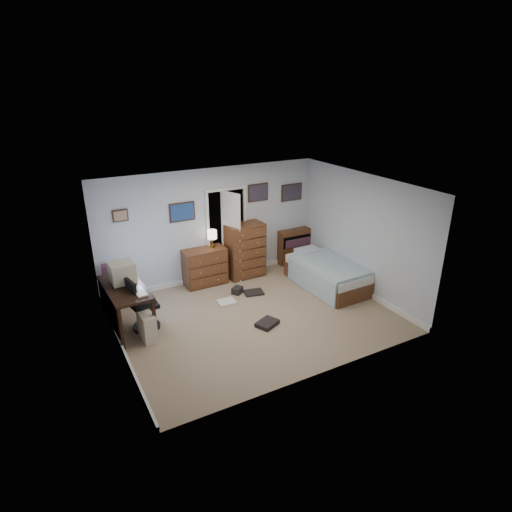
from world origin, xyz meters
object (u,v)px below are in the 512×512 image
Objects in this scene: tall_dresser at (245,250)px; bed at (326,274)px; computer_desk at (120,297)px; low_dresser at (205,267)px; office_chair at (142,310)px.

bed is at bearing -48.46° from tall_dresser.
bed is (4.28, -0.35, -0.33)m from computer_desk.
bed is (2.27, -1.36, -0.11)m from low_dresser.
low_dresser is at bearing 175.89° from tall_dresser.
low_dresser is 2.65m from bed.
office_chair is 2.09m from low_dresser.
computer_desk is 4.31m from bed.
office_chair reaches higher than low_dresser.
computer_desk is 1.44× the size of office_chair.
computer_desk is at bearing 173.84° from bed.
tall_dresser is at bearing 13.32° from office_chair.
tall_dresser is at bearing 15.60° from computer_desk.
low_dresser is at bearing 147.58° from bed.
tall_dresser is (2.67, 1.18, 0.23)m from office_chair.
tall_dresser reaches higher than low_dresser.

